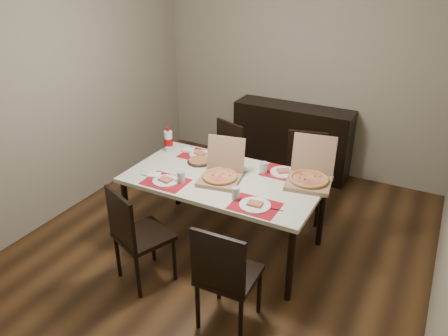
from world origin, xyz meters
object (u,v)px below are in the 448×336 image
Objects in this scene: dining_table at (224,184)px; chair_far_left at (222,159)px; chair_near_left at (136,233)px; chair_far_right at (304,172)px; dip_bowl at (240,170)px; sideboard at (292,140)px; pizza_box_center at (221,174)px; soda_bottle at (169,141)px; chair_near_right at (225,274)px.

chair_far_left reaches higher than dining_table.
chair_near_left is 1.98m from chair_far_right.
dip_bowl is at bearing -118.46° from chair_far_right.
chair_far_right is (0.48, -0.93, 0.06)m from sideboard.
chair_near_left is at bearing -98.68° from sideboard.
sideboard is 1.61× the size of chair_near_left.
pizza_box_center is 0.25m from dip_bowl.
sideboard is 0.83× the size of dining_table.
dip_bowl is (0.08, 0.23, -0.04)m from pizza_box_center.
sideboard is 5.60× the size of soda_bottle.
chair_near_left is at bearing -116.61° from chair_far_right.
chair_near_right is 1.23m from dip_bowl.
pizza_box_center reaches higher than chair_far_right.
chair_far_right is at bearing 90.65° from chair_near_right.
dip_bowl is (0.48, 1.02, 0.25)m from chair_near_left.
soda_bottle reaches higher than chair_far_left.
dip_bowl is (0.52, -0.61, 0.25)m from chair_far_left.
soda_bottle is at bearing -116.80° from sideboard.
chair_far_right is 1.14m from pizza_box_center.
chair_far_left is at bearing 119.15° from dining_table.
soda_bottle reaches higher than chair_far_right.
chair_near_right is 3.47× the size of soda_bottle.
chair_far_right is 1.49m from soda_bottle.
chair_near_right is at bearing -6.81° from chair_near_left.
chair_near_right is 7.49× the size of dip_bowl.
soda_bottle is (-1.31, 1.21, 0.35)m from chair_near_right.
chair_near_right is at bearing -61.76° from dining_table.
soda_bottle is (-0.79, 0.31, 0.06)m from pizza_box_center.
chair_far_left is 2.04× the size of pizza_box_center.
pizza_box_center is at bearing -90.54° from sideboard.
dining_table is 0.86m from soda_bottle.
pizza_box_center reaches higher than dining_table.
pizza_box_center is (-0.01, -0.05, 0.12)m from dining_table.
sideboard is 1.84m from soda_bottle.
sideboard is 12.07× the size of dip_bowl.
chair_near_right is (0.50, -2.81, 0.06)m from sideboard.
soda_bottle is (-0.80, 0.26, 0.18)m from dining_table.
chair_near_left is (-0.41, -2.70, 0.06)m from sideboard.
chair_far_left is at bearing -171.28° from chair_far_right.
chair_near_right is (0.91, -0.11, 0.00)m from chair_near_left.
sideboard is at bearing 67.08° from chair_far_left.
chair_near_right is at bearing -89.35° from chair_far_right.
dining_table is at bearing 64.48° from chair_near_left.
dip_bowl is at bearing 66.30° from dining_table.
chair_near_left and chair_near_right have the same top height.
chair_far_left is (-0.04, 1.63, 0.00)m from chair_near_left.
sideboard is at bearing 89.46° from pizza_box_center.
chair_near_right is 1.98m from chair_far_left.
chair_far_right is at bearing 62.42° from dining_table.
sideboard is at bearing 63.20° from soda_bottle.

